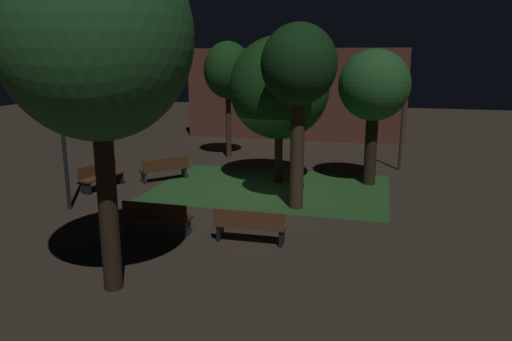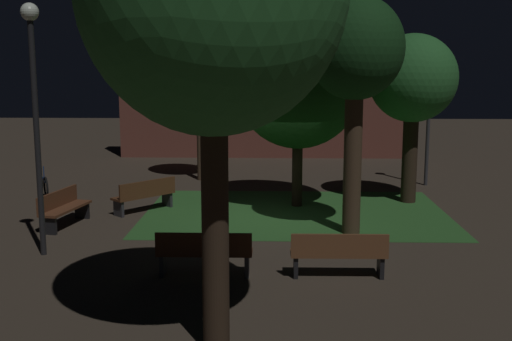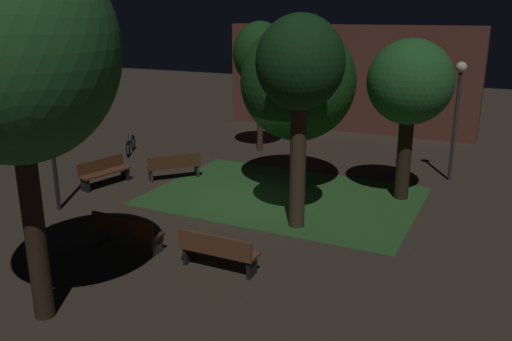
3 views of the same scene
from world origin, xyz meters
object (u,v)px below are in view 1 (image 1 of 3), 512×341
Objects in this scene: bench_back_row at (157,216)px; bicycle at (110,156)px; tree_near_wall at (299,69)px; bench_corner at (101,175)px; tree_back_left at (374,87)px; tree_right_canopy at (96,37)px; tree_back_right at (228,71)px; lamp_post_plaza_west at (59,95)px; bench_front_left at (165,168)px; tree_tall_center at (279,88)px; bench_by_lamp at (250,225)px; lamp_post_near_wall at (404,102)px.

bench_back_row is 1.16× the size of bicycle.
bench_corner is at bearing 176.21° from tree_near_wall.
tree_back_left is 0.70× the size of tree_right_canopy.
tree_back_right is (-1.24, 9.97, 3.42)m from bench_back_row.
bench_corner is at bearing 98.72° from lamp_post_plaza_west.
bench_front_left is 0.31× the size of tree_tall_center.
bench_back_row is 2.52m from bench_by_lamp.
bench_front_left is 0.24× the size of tree_right_canopy.
tree_near_wall is at bearing -20.85° from bench_front_left.
tree_tall_center is at bearing 72.11° from bench_back_row.
bench_corner and bench_front_left have the same top height.
tree_tall_center is at bearing -143.68° from lamp_post_near_wall.
bench_front_left is at bearing 70.84° from lamp_post_plaza_west.
tree_back_left is 0.93× the size of lamp_post_plaza_west.
tree_right_canopy is at bearing -80.52° from bench_back_row.
tree_tall_center is 8.39m from bicycle.
bench_front_left is at bearing 159.15° from tree_near_wall.
lamp_post_plaza_west is at bearing -164.19° from tree_near_wall.
bench_by_lamp is at bearing 56.31° from tree_right_canopy.
bench_by_lamp is 6.74m from tree_tall_center.
tree_right_canopy reaches higher than bench_front_left.
tree_right_canopy is (0.50, -3.02, 4.42)m from bench_back_row.
bench_by_lamp is 0.33× the size of tree_near_wall.
tree_right_canopy is 1.33× the size of lamp_post_plaza_west.
tree_near_wall reaches higher than lamp_post_plaza_west.
bench_by_lamp is at bearing -47.74° from bench_front_left.
tree_tall_center is 3.19m from tree_near_wall.
tree_near_wall reaches higher than bicycle.
tree_back_right is (-6.43, 3.34, 0.40)m from tree_back_left.
tree_near_wall is at bearing -120.70° from tree_back_left.
lamp_post_plaza_west is at bearing -109.16° from bench_front_left.
tree_tall_center reaches higher than bench_by_lamp.
lamp_post_plaza_west is at bearing 133.33° from tree_right_canopy.
tree_near_wall is 6.75m from tree_right_canopy.
tree_tall_center is 0.77× the size of tree_right_canopy.
tree_near_wall reaches higher than lamp_post_near_wall.
tree_near_wall is 0.80× the size of tree_right_canopy.
tree_near_wall is 1.06× the size of tree_back_right.
lamp_post_near_wall reaches higher than bench_front_left.
tree_back_right is (-3.18, 3.95, 0.45)m from tree_tall_center.
bench_front_left is (-2.19, 5.18, 0.00)m from bench_back_row.
tree_back_right reaches higher than bicycle.
tree_tall_center reaches higher than bench_corner.
lamp_post_plaza_west reaches higher than bench_corner.
bench_front_left is at bearing 132.26° from bench_by_lamp.
bench_corner is (-3.91, 3.62, 0.00)m from bench_back_row.
tree_back_left is 10.83m from tree_right_canopy.
lamp_post_near_wall is at bearing 55.66° from bench_back_row.
lamp_post_near_wall is at bearing -5.61° from tree_back_right.
tree_near_wall reaches higher than bench_front_left.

